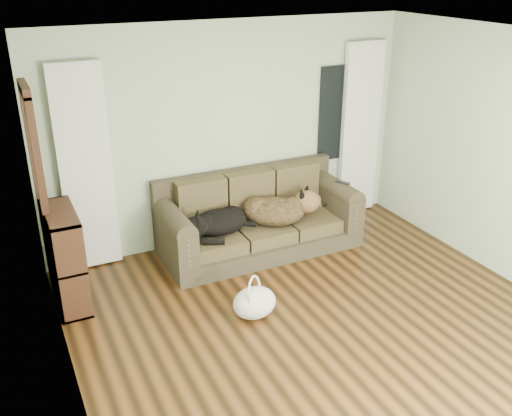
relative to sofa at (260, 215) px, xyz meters
name	(u,v)px	position (x,y,z in m)	size (l,w,h in m)	color
floor	(342,344)	(-0.13, -1.97, -0.45)	(5.00, 5.00, 0.00)	black
ceiling	(364,49)	(-0.13, -1.97, 2.15)	(5.00, 5.00, 0.00)	white
wall_back	(230,134)	(-0.13, 0.53, 0.85)	(4.50, 0.04, 2.60)	#A8C09F
wall_left	(67,274)	(-2.38, -1.97, 0.85)	(0.04, 5.00, 2.60)	#A8C09F
curtain_left	(86,170)	(-1.83, 0.45, 0.70)	(0.55, 0.08, 2.25)	white
curtain_right	(360,130)	(1.67, 0.45, 0.70)	(0.55, 0.08, 2.25)	white
window_pane	(336,113)	(1.32, 0.50, 0.95)	(0.50, 0.03, 1.20)	black
door_casing	(42,199)	(-2.33, 0.08, 0.60)	(0.07, 0.60, 2.10)	black
sofa	(260,215)	(0.00, 0.00, 0.00)	(2.31, 1.00, 0.95)	#332F23
dog_black_lab	(217,223)	(-0.56, -0.05, 0.03)	(0.65, 0.45, 0.28)	black
dog_shepherd	(277,211)	(0.19, -0.07, 0.04)	(0.76, 0.54, 0.34)	black
tv_remote	(343,182)	(1.04, -0.14, 0.28)	(0.05, 0.18, 0.02)	black
tote_bag	(254,303)	(-0.66, -1.24, -0.29)	(0.43, 0.33, 0.31)	silver
bookshelf	(65,258)	(-2.22, -0.19, 0.05)	(0.30, 0.79, 0.99)	black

